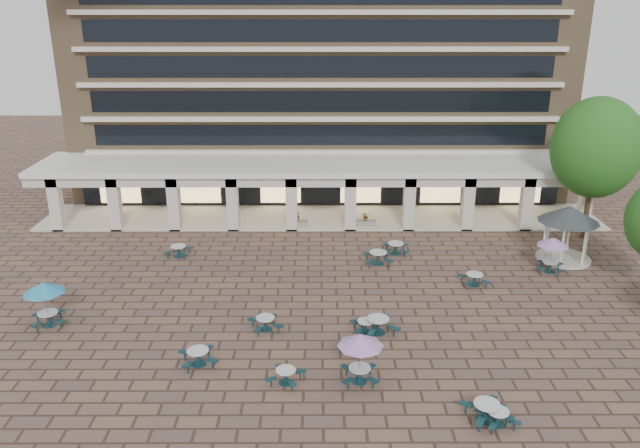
# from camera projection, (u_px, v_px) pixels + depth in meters

# --- Properties ---
(ground) EXTENTS (120.00, 120.00, 0.00)m
(ground) POSITION_uv_depth(u_px,v_px,m) (322.00, 309.00, 33.70)
(ground) COLOR brown
(ground) RESTS_ON ground
(apartment_building) EXTENTS (40.00, 15.50, 25.20)m
(apartment_building) POSITION_uv_depth(u_px,v_px,m) (320.00, 39.00, 53.38)
(apartment_building) COLOR #8C704F
(apartment_building) RESTS_ON ground
(retail_arcade) EXTENTS (42.00, 6.60, 4.40)m
(retail_arcade) POSITION_uv_depth(u_px,v_px,m) (321.00, 181.00, 46.60)
(retail_arcade) COLOR white
(retail_arcade) RESTS_ON ground
(picnic_table_0) EXTENTS (2.01, 2.01, 0.75)m
(picnic_table_0) POSITION_uv_depth(u_px,v_px,m) (198.00, 356.00, 28.40)
(picnic_table_0) COLOR #133539
(picnic_table_0) RESTS_ON ground
(picnic_table_1) EXTENTS (1.60, 1.60, 0.65)m
(picnic_table_1) POSITION_uv_depth(u_px,v_px,m) (366.00, 325.00, 31.22)
(picnic_table_1) COLOR #133539
(picnic_table_1) RESTS_ON ground
(picnic_table_2) EXTENTS (2.03, 2.03, 0.79)m
(picnic_table_2) POSITION_uv_depth(u_px,v_px,m) (486.00, 410.00, 24.62)
(picnic_table_2) COLOR #133539
(picnic_table_2) RESTS_ON ground
(picnic_table_3) EXTENTS (1.70, 1.70, 0.65)m
(picnic_table_3) POSITION_uv_depth(u_px,v_px,m) (498.00, 416.00, 24.38)
(picnic_table_3) COLOR #133539
(picnic_table_3) RESTS_ON ground
(picnic_table_4) EXTENTS (2.09, 2.09, 2.42)m
(picnic_table_4) POSITION_uv_depth(u_px,v_px,m) (44.00, 289.00, 31.28)
(picnic_table_4) COLOR #133539
(picnic_table_4) RESTS_ON ground
(picnic_table_5) EXTENTS (1.79, 1.79, 0.67)m
(picnic_table_5) POSITION_uv_depth(u_px,v_px,m) (286.00, 375.00, 27.06)
(picnic_table_5) COLOR #133539
(picnic_table_5) RESTS_ON ground
(picnic_table_6) EXTENTS (2.02, 2.02, 2.33)m
(picnic_table_6) POSITION_uv_depth(u_px,v_px,m) (360.00, 342.00, 26.59)
(picnic_table_6) COLOR #133539
(picnic_table_6) RESTS_ON ground
(picnic_table_7) EXTENTS (2.24, 2.24, 0.84)m
(picnic_table_7) POSITION_uv_depth(u_px,v_px,m) (378.00, 324.00, 31.10)
(picnic_table_7) COLOR #133539
(picnic_table_7) RESTS_ON ground
(picnic_table_8) EXTENTS (1.93, 1.93, 0.72)m
(picnic_table_8) POSITION_uv_depth(u_px,v_px,m) (265.00, 322.00, 31.40)
(picnic_table_8) COLOR #133539
(picnic_table_8) RESTS_ON ground
(picnic_table_9) EXTENTS (1.92, 1.92, 0.82)m
(picnic_table_9) POSITION_uv_depth(u_px,v_px,m) (378.00, 257.00, 39.27)
(picnic_table_9) COLOR #133539
(picnic_table_9) RESTS_ON ground
(picnic_table_10) EXTENTS (1.81, 1.81, 0.77)m
(picnic_table_10) POSITION_uv_depth(u_px,v_px,m) (396.00, 247.00, 40.83)
(picnic_table_10) COLOR #133539
(picnic_table_10) RESTS_ON ground
(picnic_table_11) EXTENTS (1.94, 1.94, 2.24)m
(picnic_table_11) POSITION_uv_depth(u_px,v_px,m) (553.00, 243.00, 37.61)
(picnic_table_11) COLOR #133539
(picnic_table_11) RESTS_ON ground
(picnic_table_12) EXTENTS (1.81, 1.81, 0.74)m
(picnic_table_12) POSITION_uv_depth(u_px,v_px,m) (178.00, 250.00, 40.45)
(picnic_table_12) COLOR #133539
(picnic_table_12) RESTS_ON ground
(picnic_table_13) EXTENTS (1.78, 1.78, 0.73)m
(picnic_table_13) POSITION_uv_depth(u_px,v_px,m) (474.00, 278.00, 36.33)
(picnic_table_13) COLOR #133539
(picnic_table_13) RESTS_ON ground
(gazebo) EXTENTS (3.80, 3.80, 3.54)m
(gazebo) POSITION_uv_depth(u_px,v_px,m) (568.00, 220.00, 39.22)
(gazebo) COLOR beige
(gazebo) RESTS_ON ground
(tree_east_c) EXTENTS (5.92, 5.92, 9.86)m
(tree_east_c) POSITION_uv_depth(u_px,v_px,m) (596.00, 148.00, 41.55)
(tree_east_c) COLOR #44321B
(tree_east_c) RESTS_ON ground
(planter_left) EXTENTS (1.50, 0.75, 1.24)m
(planter_left) POSITION_uv_depth(u_px,v_px,m) (297.00, 221.00, 45.66)
(planter_left) COLOR gray
(planter_left) RESTS_ON ground
(planter_right) EXTENTS (1.50, 0.70, 1.19)m
(planter_right) POSITION_uv_depth(u_px,v_px,m) (366.00, 221.00, 45.69)
(planter_right) COLOR gray
(planter_right) RESTS_ON ground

